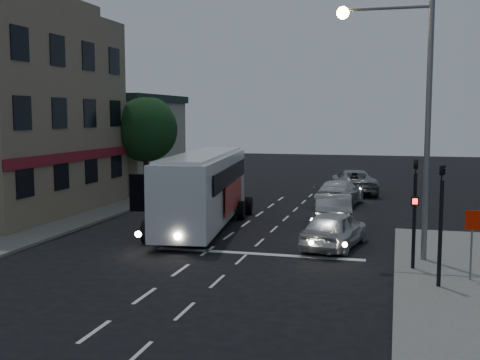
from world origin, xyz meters
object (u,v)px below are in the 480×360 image
(traffic_signal_main, at_px, (415,200))
(car_sedan_c, at_px, (354,182))
(car_suv, at_px, (335,229))
(street_tree, at_px, (145,127))
(regulatory_sign, at_px, (472,233))
(tour_bus, at_px, (204,187))
(car_sedan_a, at_px, (332,210))
(streetlight, at_px, (409,101))
(car_sedan_b, at_px, (339,193))
(traffic_signal_side, at_px, (441,210))

(traffic_signal_main, bearing_deg, car_sedan_c, 99.61)
(car_suv, distance_m, street_tree, 17.49)
(car_sedan_c, relative_size, street_tree, 0.93)
(car_sedan_c, distance_m, regulatory_sign, 21.60)
(tour_bus, relative_size, car_sedan_a, 2.48)
(car_sedan_a, xyz_separation_m, street_tree, (-12.29, 6.38, 3.73))
(car_suv, xyz_separation_m, streetlight, (2.66, -1.60, 4.98))
(car_sedan_c, distance_m, street_tree, 14.17)
(car_suv, xyz_separation_m, car_sedan_c, (-0.46, 16.94, 0.05))
(car_sedan_b, relative_size, regulatory_sign, 2.35)
(regulatory_sign, xyz_separation_m, street_tree, (-17.51, 15.26, 2.90))
(traffic_signal_side, xyz_separation_m, street_tree, (-16.51, 16.22, 2.08))
(car_suv, bearing_deg, car_sedan_b, -74.51)
(regulatory_sign, bearing_deg, traffic_signal_side, -136.08)
(car_suv, height_order, street_tree, street_tree)
(car_sedan_b, distance_m, traffic_signal_side, 16.89)
(car_suv, relative_size, traffic_signal_side, 1.08)
(tour_bus, xyz_separation_m, regulatory_sign, (10.99, -7.00, -0.28))
(street_tree, bearing_deg, car_sedan_a, -27.45)
(car_sedan_c, bearing_deg, tour_bus, 56.72)
(regulatory_sign, xyz_separation_m, streetlight, (-1.96, 2.44, 4.14))
(car_sedan_b, distance_m, car_sedan_c, 5.76)
(car_sedan_a, height_order, traffic_signal_main, traffic_signal_main)
(car_suv, height_order, traffic_signal_main, traffic_signal_main)
(car_sedan_a, xyz_separation_m, car_sedan_c, (0.14, 12.11, 0.04))
(traffic_signal_main, height_order, street_tree, street_tree)
(streetlight, bearing_deg, tour_bus, 153.21)
(traffic_signal_main, xyz_separation_m, street_tree, (-15.81, 14.25, 2.08))
(tour_bus, xyz_separation_m, car_sedan_b, (5.51, 8.24, -1.13))
(car_suv, relative_size, streetlight, 0.49)
(car_suv, bearing_deg, car_sedan_c, -77.35)
(car_sedan_b, bearing_deg, street_tree, 6.74)
(car_suv, distance_m, car_sedan_c, 16.95)
(traffic_signal_side, xyz_separation_m, regulatory_sign, (1.00, 0.96, -0.82))
(traffic_signal_main, bearing_deg, traffic_signal_side, -70.51)
(car_suv, height_order, car_sedan_b, car_suv)
(traffic_signal_main, bearing_deg, car_suv, 134.02)
(streetlight, bearing_deg, traffic_signal_side, -74.30)
(car_sedan_b, distance_m, traffic_signal_main, 14.81)
(tour_bus, relative_size, traffic_signal_side, 2.81)
(traffic_signal_main, height_order, regulatory_sign, traffic_signal_main)
(tour_bus, height_order, car_sedan_c, tour_bus)
(car_sedan_a, height_order, regulatory_sign, regulatory_sign)
(car_suv, distance_m, streetlight, 5.87)
(car_suv, relative_size, car_sedan_c, 0.77)
(car_sedan_c, bearing_deg, car_sedan_a, 79.01)
(car_sedan_b, bearing_deg, traffic_signal_side, 112.32)
(traffic_signal_main, height_order, traffic_signal_side, same)
(car_sedan_c, bearing_deg, street_tree, 14.37)
(traffic_signal_side, relative_size, streetlight, 0.46)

